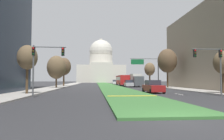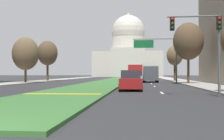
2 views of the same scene
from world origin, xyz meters
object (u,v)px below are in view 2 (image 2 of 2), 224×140
object	(u,v)px
sedan_lead_stopped	(131,81)
overhead_guide_sign	(160,50)
sedan_midblock	(137,77)
street_tree_left_mid	(26,54)
capitol_building	(128,54)
street_tree_right_mid	(188,41)
sedan_far_horizon	(136,76)
city_bus	(136,72)
street_tree_left_far	(48,53)
sedan_distant	(148,76)
box_truck_delivery	(150,72)
traffic_light_near_right	(205,36)
street_tree_right_far	(175,56)

from	to	relation	value
sedan_lead_stopped	overhead_guide_sign	bearing A→B (deg)	77.71
sedan_midblock	overhead_guide_sign	bearing A→B (deg)	-61.82
street_tree_left_mid	sedan_midblock	size ratio (longest dim) A/B	1.43
capitol_building	street_tree_right_mid	distance (m)	85.67
sedan_far_horizon	city_bus	xyz separation A→B (m)	(0.22, -20.18, 0.99)
sedan_midblock	sedan_far_horizon	size ratio (longest dim) A/B	1.06
street_tree_left_far	city_bus	world-z (taller)	street_tree_left_far
street_tree_right_mid	city_bus	bearing A→B (deg)	113.23
street_tree_left_far	sedan_far_horizon	world-z (taller)	street_tree_left_far
overhead_guide_sign	street_tree_left_mid	xyz separation A→B (m)	(-19.27, -0.49, -0.37)
sedan_lead_stopped	sedan_far_horizon	size ratio (longest dim) A/B	1.02
sedan_lead_stopped	sedan_distant	bearing A→B (deg)	86.25
sedan_lead_stopped	box_truck_delivery	world-z (taller)	box_truck_delivery
sedan_distant	traffic_light_near_right	bearing A→B (deg)	-87.05
sedan_midblock	city_bus	world-z (taller)	city_bus
overhead_guide_sign	street_tree_right_far	distance (m)	11.41
sedan_distant	box_truck_delivery	size ratio (longest dim) A/B	0.69
street_tree_right_mid	street_tree_left_mid	bearing A→B (deg)	175.90
sedan_midblock	city_bus	size ratio (longest dim) A/B	0.43
street_tree_right_far	sedan_lead_stopped	world-z (taller)	street_tree_right_far
overhead_guide_sign	sedan_lead_stopped	distance (m)	17.11
street_tree_left_far	city_bus	xyz separation A→B (m)	(15.72, 5.02, -3.30)
sedan_distant	sedan_midblock	bearing A→B (deg)	-97.54
overhead_guide_sign	sedan_distant	bearing A→B (deg)	92.56
street_tree_left_mid	street_tree_right_far	xyz separation A→B (m)	(22.68, 11.38, 0.25)
street_tree_left_mid	street_tree_right_far	size ratio (longest dim) A/B	1.05
capitol_building	street_tree_right_mid	world-z (taller)	capitol_building
sedan_far_horizon	overhead_guide_sign	bearing A→B (deg)	-83.81
capitol_building	sedan_lead_stopped	distance (m)	99.47
sedan_midblock	street_tree_right_far	bearing A→B (deg)	36.69
traffic_light_near_right	sedan_midblock	world-z (taller)	traffic_light_near_right
box_truck_delivery	city_bus	xyz separation A→B (m)	(-2.50, 7.57, 0.09)
traffic_light_near_right	street_tree_right_mid	bearing A→B (deg)	83.53
overhead_guide_sign	street_tree_right_mid	size ratio (longest dim) A/B	0.80
capitol_building	sedan_far_horizon	distance (m)	48.95
street_tree_left_far	sedan_midblock	world-z (taller)	street_tree_left_far
traffic_light_near_right	sedan_lead_stopped	world-z (taller)	traffic_light_near_right
street_tree_left_far	box_truck_delivery	world-z (taller)	street_tree_left_far
sedan_midblock	box_truck_delivery	bearing A→B (deg)	25.11
street_tree_left_mid	sedan_lead_stopped	world-z (taller)	street_tree_left_mid
capitol_building	street_tree_left_far	bearing A→B (deg)	-99.02
sedan_lead_stopped	sedan_far_horizon	world-z (taller)	sedan_lead_stopped
traffic_light_near_right	sedan_midblock	bearing A→B (deg)	99.01
sedan_far_horizon	street_tree_left_far	bearing A→B (deg)	-121.58
overhead_guide_sign	city_bus	bearing A→B (deg)	103.70
overhead_guide_sign	box_truck_delivery	xyz separation A→B (m)	(-1.05, 6.97, -3.00)
traffic_light_near_right	street_tree_right_far	distance (m)	33.42
sedan_distant	sedan_far_horizon	bearing A→B (deg)	102.74
street_tree_left_mid	sedan_far_horizon	world-z (taller)	street_tree_left_mid
capitol_building	sedan_midblock	size ratio (longest dim) A/B	5.97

